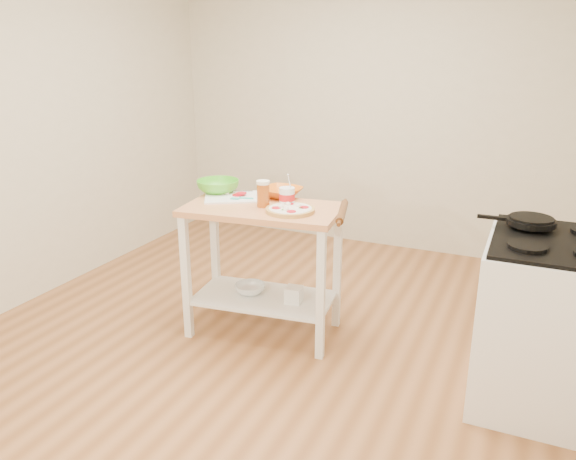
# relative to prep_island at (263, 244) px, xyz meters

# --- Properties ---
(room_shell) EXTENTS (4.04, 4.54, 2.74)m
(room_shell) POSITION_rel_prep_island_xyz_m (0.11, -0.15, 0.71)
(room_shell) COLOR #A2683B
(room_shell) RESTS_ON ground
(prep_island) EXTENTS (1.07, 0.67, 0.90)m
(prep_island) POSITION_rel_prep_island_xyz_m (0.00, 0.00, 0.00)
(prep_island) COLOR tan
(prep_island) RESTS_ON ground
(gas_stove) EXTENTS (0.70, 0.81, 1.11)m
(gas_stove) POSITION_rel_prep_island_xyz_m (1.76, -0.07, -0.17)
(gas_stove) COLOR white
(gas_stove) RESTS_ON ground
(skillet) EXTENTS (0.41, 0.26, 0.03)m
(skillet) POSITION_rel_prep_island_xyz_m (1.60, 0.10, 0.34)
(skillet) COLOR black
(skillet) RESTS_ON gas_stove
(pizza) EXTENTS (0.31, 0.31, 0.05)m
(pizza) POSITION_rel_prep_island_xyz_m (0.22, -0.04, 0.28)
(pizza) COLOR tan
(pizza) RESTS_ON prep_island
(cutting_board) EXTENTS (0.50, 0.46, 0.04)m
(cutting_board) POSITION_rel_prep_island_xyz_m (-0.28, 0.12, 0.27)
(cutting_board) COLOR white
(cutting_board) RESTS_ON prep_island
(spatula) EXTENTS (0.15, 0.08, 0.01)m
(spatula) POSITION_rel_prep_island_xyz_m (-0.20, 0.07, 0.28)
(spatula) COLOR #37B8AB
(spatula) RESTS_ON cutting_board
(knife) EXTENTS (0.25, 0.13, 0.01)m
(knife) POSITION_rel_prep_island_xyz_m (-0.38, 0.21, 0.28)
(knife) COLOR silver
(knife) RESTS_ON cutting_board
(orange_bowl) EXTENTS (0.31, 0.31, 0.07)m
(orange_bowl) POSITION_rel_prep_island_xyz_m (0.01, 0.27, 0.29)
(orange_bowl) COLOR orange
(orange_bowl) RESTS_ON prep_island
(green_bowl) EXTENTS (0.34, 0.34, 0.09)m
(green_bowl) POSITION_rel_prep_island_xyz_m (-0.45, 0.19, 0.31)
(green_bowl) COLOR #50BC29
(green_bowl) RESTS_ON prep_island
(beer_pint) EXTENTS (0.09, 0.09, 0.17)m
(beer_pint) POSITION_rel_prep_island_xyz_m (0.01, 0.00, 0.35)
(beer_pint) COLOR #A95016
(beer_pint) RESTS_ON prep_island
(yogurt_tub) EXTENTS (0.10, 0.10, 0.22)m
(yogurt_tub) POSITION_rel_prep_island_xyz_m (0.14, 0.08, 0.32)
(yogurt_tub) COLOR white
(yogurt_tub) RESTS_ON prep_island
(rolling_pin) EXTENTS (0.15, 0.41, 0.05)m
(rolling_pin) POSITION_rel_prep_island_xyz_m (0.54, 0.01, 0.28)
(rolling_pin) COLOR #5D3215
(rolling_pin) RESTS_ON prep_island
(shelf_glass_bowl) EXTENTS (0.22, 0.22, 0.07)m
(shelf_glass_bowl) POSITION_rel_prep_island_xyz_m (-0.11, 0.01, -0.35)
(shelf_glass_bowl) COLOR silver
(shelf_glass_bowl) RESTS_ON prep_island
(shelf_bin) EXTENTS (0.12, 0.12, 0.11)m
(shelf_bin) POSITION_rel_prep_island_xyz_m (0.22, 0.00, -0.33)
(shelf_bin) COLOR white
(shelf_bin) RESTS_ON prep_island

